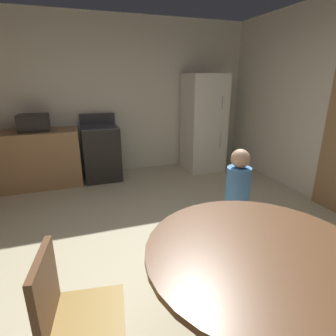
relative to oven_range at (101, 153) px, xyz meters
name	(u,v)px	position (x,y,z in m)	size (l,w,h in m)	color
ground_plane	(164,276)	(0.25, -2.72, -0.47)	(14.00, 14.00, 0.00)	beige
wall_back	(109,98)	(0.25, 0.40, 0.88)	(5.45, 0.12, 2.70)	silver
kitchen_counter	(19,160)	(-1.26, 0.00, -0.02)	(1.83, 0.60, 0.90)	#9E754C
oven_range	(101,153)	(0.00, 0.00, 0.00)	(0.60, 0.60, 1.10)	black
refrigerator	(203,123)	(1.89, -0.05, 0.41)	(0.68, 0.68, 1.76)	silver
microwave	(34,123)	(-0.98, 0.00, 0.56)	(0.44, 0.32, 0.26)	black
dining_table	(256,272)	(0.54, -3.54, 0.14)	(1.29, 1.29, 0.76)	brown
chair_west	(73,314)	(-0.48, -3.40, 0.03)	(0.45, 0.45, 0.87)	brown
person_child	(237,202)	(0.98, -2.65, 0.11)	(0.29, 0.29, 1.09)	#3D4C84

